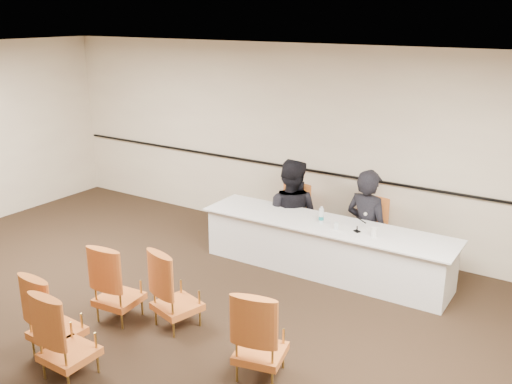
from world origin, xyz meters
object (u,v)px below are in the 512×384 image
water_bottle (321,215)px  coffee_cup (374,232)px  panelist_second_chair (290,217)px  aud_chair_front_mid (177,288)px  aud_chair_back_mid (67,333)px  panelist_main_chair (366,233)px  microphone (357,223)px  aud_chair_back_left (55,313)px  aud_chair_front_left (118,281)px  aud_chair_front_right (261,332)px  panelist_main (366,232)px  panel_table (325,248)px  drinking_glass (336,226)px  panelist_second (290,218)px

water_bottle → coffee_cup: 0.80m
panelist_second_chair → water_bottle: bearing=-35.1°
aud_chair_front_mid → aud_chair_back_mid: size_ratio=1.00×
panelist_main_chair → panelist_second_chair: size_ratio=1.00×
microphone → aud_chair_back_left: 3.79m
water_bottle → aud_chair_front_left: (-1.37, -2.43, -0.35)m
panelist_main_chair → aud_chair_front_right: size_ratio=1.00×
aud_chair_back_mid → aud_chair_front_left: bearing=111.7°
panelist_main → aud_chair_front_left: 3.49m
microphone → aud_chair_back_left: (-1.92, -3.25, -0.36)m
aud_chair_front_right → aud_chair_front_left: bearing=165.6°
panel_table → aud_chair_back_mid: size_ratio=3.73×
panel_table → aud_chair_front_left: (-1.44, -2.44, 0.12)m
panelist_main_chair → aud_chair_front_mid: bearing=-113.3°
coffee_cup → microphone: bearing=171.5°
panel_table → drinking_glass: 0.48m
panelist_main_chair → microphone: (0.10, -0.60, 0.36)m
microphone → water_bottle: (-0.54, 0.05, -0.01)m
drinking_glass → panelist_main: bearing=76.5°
panelist_main_chair → aud_chair_front_left: same height
panelist_main → panelist_second: 1.22m
microphone → aud_chair_front_right: microphone is taller
panelist_second → water_bottle: 1.01m
aud_chair_front_right → panelist_main: bearing=79.4°
coffee_cup → aud_chair_front_mid: 2.59m
panelist_main_chair → aud_chair_back_mid: same height
panelist_second_chair → microphone: 1.49m
drinking_glass → panelist_second: bearing=148.4°
water_bottle → panelist_main_chair: bearing=51.2°
panelist_second → aud_chair_front_left: panelist_second is taller
panelist_main → coffee_cup: panelist_main is taller
aud_chair_front_right → coffee_cup: bearing=71.8°
microphone → aud_chair_front_mid: size_ratio=0.26×
panelist_main_chair → aud_chair_front_mid: 2.96m
panelist_second → aud_chair_front_mid: 2.72m
coffee_cup → aud_chair_back_mid: bearing=-117.2°
aud_chair_front_left → aud_chair_back_mid: size_ratio=1.00×
panel_table → water_bottle: water_bottle is taller
water_bottle → aud_chair_front_right: aud_chair_front_right is taller
panelist_main_chair → aud_chair_front_left: 3.49m
aud_chair_front_right → aud_chair_back_mid: size_ratio=1.00×
panelist_main → drinking_glass: 0.74m
panelist_second_chair → aud_chair_front_right: size_ratio=1.00×
panel_table → aud_chair_front_right: (0.53, -2.47, 0.12)m
aud_chair_front_left → panelist_main_chair: bearing=53.3°
drinking_glass → microphone: bearing=14.6°
panelist_second → aud_chair_front_left: size_ratio=1.95×
panel_table → aud_chair_back_mid: (-1.02, -3.50, 0.12)m
water_bottle → microphone: bearing=-5.2°
drinking_glass → aud_chair_back_left: size_ratio=0.11×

